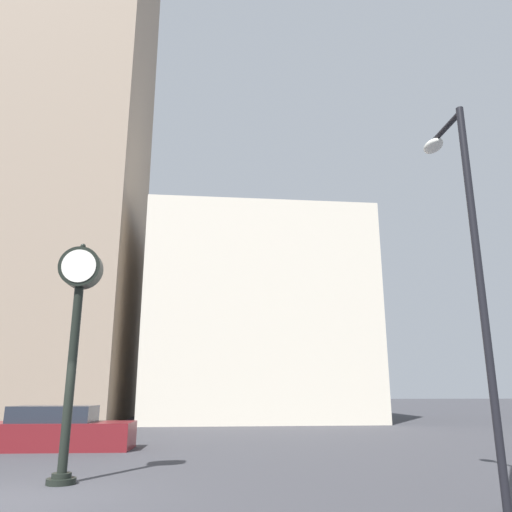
{
  "coord_description": "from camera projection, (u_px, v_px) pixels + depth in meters",
  "views": [
    {
      "loc": [
        3.32,
        -10.04,
        1.88
      ],
      "look_at": [
        5.47,
        10.8,
        7.52
      ],
      "focal_mm": 35.0,
      "sensor_mm": 36.0,
      "label": 1
    }
  ],
  "objects": [
    {
      "name": "ground_plane",
      "position": [
        11.0,
        500.0,
        8.82
      ],
      "size": [
        200.0,
        200.0,
        0.0
      ],
      "primitive_type": "plane",
      "color": "#38383D"
    },
    {
      "name": "building_storefront_row",
      "position": [
        255.0,
        320.0,
        34.25
      ],
      "size": [
        14.0,
        12.0,
        13.08
      ],
      "color": "beige",
      "rests_on": "ground_plane"
    },
    {
      "name": "building_tall_tower",
      "position": [
        34.0,
        141.0,
        35.96
      ],
      "size": [
        15.21,
        12.0,
        38.53
      ],
      "color": "gray",
      "rests_on": "ground_plane"
    },
    {
      "name": "street_clock",
      "position": [
        77.0,
        314.0,
        11.2
      ],
      "size": [
        0.93,
        0.6,
        5.18
      ],
      "color": "black",
      "rests_on": "ground_plane"
    },
    {
      "name": "street_lamp_right",
      "position": [
        465.0,
        235.0,
        9.48
      ],
      "size": [
        0.36,
        1.57,
        7.25
      ],
      "color": "black",
      "rests_on": "ground_plane"
    },
    {
      "name": "car_maroon",
      "position": [
        58.0,
        431.0,
        16.3
      ],
      "size": [
        4.76,
        1.92,
        1.38
      ],
      "rotation": [
        0.0,
        0.0,
        -0.04
      ],
      "color": "maroon",
      "rests_on": "ground_plane"
    }
  ]
}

